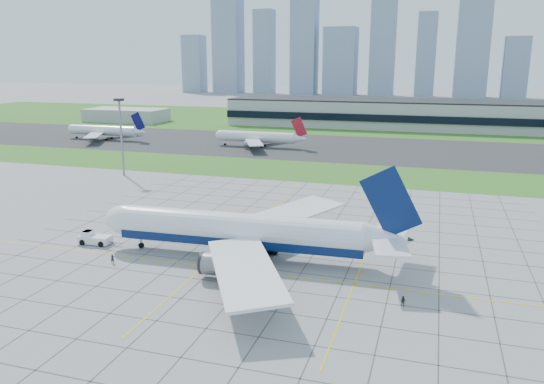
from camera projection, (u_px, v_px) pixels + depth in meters
The scene contains 15 objects.
ground at pixel (259, 268), 98.43m from camera, with size 1400.00×1400.00×0.00m, color gray.
grass_median at pixel (342, 173), 181.88m from camera, with size 700.00×35.00×0.04m, color #397220.
asphalt_taxiway at pixel (364, 149), 232.87m from camera, with size 700.00×75.00×0.04m, color #383838.
grass_far at pixel (387, 122), 334.87m from camera, with size 700.00×145.00×0.04m, color #397220.
apron_markings at pixel (278, 249), 108.59m from camera, with size 120.00×130.00×0.03m.
terminal at pixel (456, 115), 298.19m from camera, with size 260.00×43.00×15.80m.
service_block at pixel (126, 115), 338.16m from camera, with size 50.00×25.00×8.00m, color #B7B7B2.
light_mast at pixel (121, 127), 174.93m from camera, with size 2.50×2.50×25.60m.
city_skyline at pixel (405, 40), 568.91m from camera, with size 523.00×32.40×160.00m.
airliner at pixel (242, 231), 102.42m from camera, with size 63.00×63.76×19.82m.
pushback_tug at pixel (94, 238), 111.45m from camera, with size 9.74×3.65×2.69m.
crew_near at pixel (113, 259), 100.66m from camera, with size 0.66×0.43×1.80m, color black.
crew_far at pixel (403, 301), 83.04m from camera, with size 0.81×0.63×1.66m, color black.
distant_jet_0 at pixel (104, 130), 258.76m from camera, with size 40.97×42.66×14.08m.
distant_jet_1 at pixel (258, 137), 236.68m from camera, with size 40.53×42.66×14.08m.
Camera 1 is at (29.57, -87.30, 37.41)m, focal length 35.00 mm.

